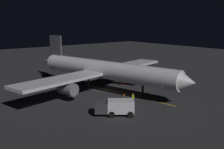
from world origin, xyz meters
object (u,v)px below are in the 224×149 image
(ground_crew_worker, at_px, (133,99))
(traffic_cone_under_wing, at_px, (147,93))
(airliner, at_px, (103,71))
(traffic_cone_near_left, at_px, (124,95))
(catering_truck, at_px, (126,78))
(baggage_truck, at_px, (116,107))
(traffic_cone_near_right, at_px, (154,98))

(ground_crew_worker, bearing_deg, traffic_cone_under_wing, -156.30)
(airliner, xyz_separation_m, traffic_cone_near_left, (-0.24, 5.82, -3.63))
(ground_crew_worker, height_order, traffic_cone_under_wing, ground_crew_worker)
(airliner, xyz_separation_m, catering_truck, (-7.01, -1.09, -2.58))
(baggage_truck, xyz_separation_m, ground_crew_worker, (-5.49, -2.37, -0.29))
(baggage_truck, height_order, traffic_cone_near_right, baggage_truck)
(airliner, height_order, ground_crew_worker, airliner)
(baggage_truck, height_order, traffic_cone_under_wing, baggage_truck)
(ground_crew_worker, bearing_deg, catering_truck, -127.68)
(airliner, relative_size, catering_truck, 6.22)
(ground_crew_worker, bearing_deg, baggage_truck, 23.36)
(airliner, xyz_separation_m, ground_crew_worker, (1.62, 10.08, -2.99))
(baggage_truck, distance_m, ground_crew_worker, 5.99)
(traffic_cone_near_right, height_order, traffic_cone_under_wing, same)
(catering_truck, bearing_deg, airliner, 8.87)
(traffic_cone_near_right, relative_size, traffic_cone_under_wing, 1.00)
(traffic_cone_under_wing, bearing_deg, catering_truck, -105.54)
(airliner, height_order, traffic_cone_under_wing, airliner)
(airliner, distance_m, catering_truck, 7.55)
(airliner, bearing_deg, baggage_truck, 60.25)
(catering_truck, height_order, traffic_cone_near_right, catering_truck)
(baggage_truck, bearing_deg, traffic_cone_near_right, -168.56)
(ground_crew_worker, height_order, traffic_cone_near_right, ground_crew_worker)
(traffic_cone_near_left, xyz_separation_m, traffic_cone_near_right, (-2.83, 4.57, 0.00))
(traffic_cone_near_left, bearing_deg, airliner, -87.62)
(catering_truck, xyz_separation_m, traffic_cone_near_right, (3.94, 11.48, -1.05))
(traffic_cone_near_left, distance_m, traffic_cone_near_right, 5.37)
(airliner, xyz_separation_m, traffic_cone_near_right, (-3.07, 10.39, -3.63))
(ground_crew_worker, bearing_deg, traffic_cone_near_left, -113.62)
(traffic_cone_near_left, bearing_deg, catering_truck, -134.38)
(traffic_cone_near_left, bearing_deg, ground_crew_worker, 66.38)
(traffic_cone_near_right, distance_m, traffic_cone_under_wing, 3.46)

